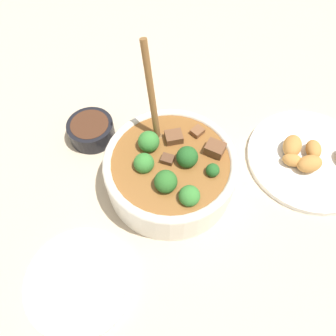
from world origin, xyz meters
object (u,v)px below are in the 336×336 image
object	(u,v)px
empty_plate	(77,281)
food_plate	(307,157)
condiment_bowl	(89,130)
stew_bowl	(168,169)

from	to	relation	value
empty_plate	food_plate	xyz separation A→B (m)	(0.44, 0.25, 0.00)
food_plate	condiment_bowl	bearing A→B (deg)	172.89
condiment_bowl	food_plate	bearing A→B (deg)	-7.11
stew_bowl	food_plate	world-z (taller)	stew_bowl
stew_bowl	condiment_bowl	distance (m)	0.21
condiment_bowl	food_plate	xyz separation A→B (m)	(0.46, -0.06, -0.01)
empty_plate	food_plate	size ratio (longest dim) A/B	0.73
empty_plate	food_plate	distance (m)	0.51
stew_bowl	food_plate	distance (m)	0.30
condiment_bowl	empty_plate	size ratio (longest dim) A/B	0.53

